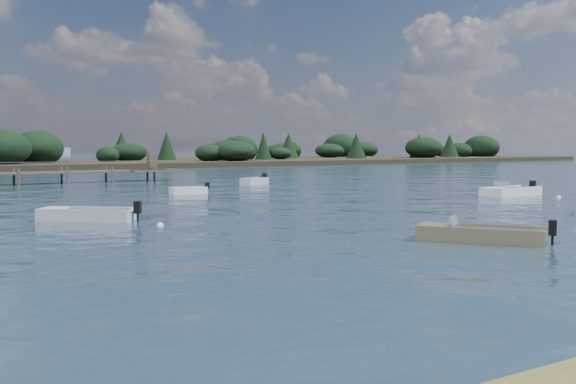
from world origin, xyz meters
TOP-DOWN VIEW (x-y plane):
  - ground at (0.00, 60.00)m, footprint 400.00×400.00m
  - tender_far_grey_b at (9.14, 37.07)m, footprint 3.38×2.34m
  - tender_far_white at (-1.53, 28.83)m, footprint 2.95×1.20m
  - dinghy_near_olive at (-4.07, -0.45)m, footprint 3.89×4.73m
  - dinghy_mid_white_b at (16.23, 14.39)m, footprint 5.34×2.24m
  - dinghy_mid_grey at (-13.74, 14.84)m, footprint 4.44×4.10m
  - buoy_c at (-11.79, 10.93)m, footprint 0.32×0.32m
  - buoy_d at (17.24, 11.26)m, footprint 0.32×0.32m
  - far_headland at (25.00, 100.00)m, footprint 190.00×40.00m

SIDE VIEW (x-z plane):
  - ground at x=0.00m, z-range 0.00..0.00m
  - buoy_c at x=-11.79m, z-range -0.16..0.16m
  - buoy_d at x=17.24m, z-range -0.16..0.16m
  - tender_far_white at x=-1.53m, z-range -0.36..0.64m
  - dinghy_near_olive at x=-4.07m, z-range -0.44..0.75m
  - tender_far_grey_b at x=9.14m, z-range -0.41..0.74m
  - dinghy_mid_grey at x=-13.74m, z-range -0.44..0.77m
  - dinghy_mid_white_b at x=16.23m, z-range -0.48..0.83m
  - far_headland at x=25.00m, z-range -0.94..4.86m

